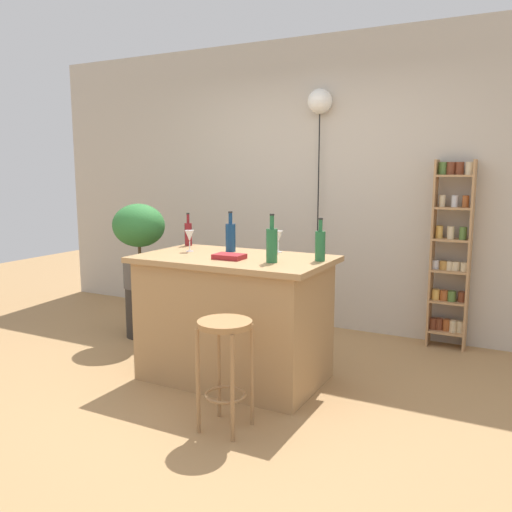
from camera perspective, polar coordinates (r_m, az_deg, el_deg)
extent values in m
plane|color=#A37A4C|center=(3.88, -4.56, -14.29)|extent=(12.00, 12.00, 0.00)
cube|color=#BCB2A3|center=(5.32, 6.58, 7.54)|extent=(6.40, 0.10, 2.80)
cube|color=#A87F51|center=(3.97, -2.32, -6.93)|extent=(1.28, 0.76, 0.88)
cube|color=#A87F51|center=(3.87, -2.37, -0.34)|extent=(1.39, 0.82, 0.04)
cylinder|color=#997047|center=(3.23, -6.23, -13.18)|extent=(0.02, 0.02, 0.64)
cylinder|color=#997047|center=(3.11, -2.54, -14.00)|extent=(0.02, 0.02, 0.64)
cylinder|color=#997047|center=(3.41, -4.00, -11.90)|extent=(0.02, 0.02, 0.64)
cylinder|color=#997047|center=(3.30, -0.46, -12.60)|extent=(0.02, 0.02, 0.64)
torus|color=#997047|center=(3.30, -3.29, -14.56)|extent=(0.25, 0.25, 0.02)
cylinder|color=#9E7042|center=(3.15, -3.36, -7.23)|extent=(0.32, 0.32, 0.03)
cube|color=tan|center=(4.92, 18.31, 0.18)|extent=(0.02, 0.18, 1.63)
cube|color=tan|center=(4.88, 21.85, -0.08)|extent=(0.02, 0.18, 1.63)
cube|color=tan|center=(5.04, 19.65, -7.61)|extent=(0.29, 0.18, 0.02)
cylinder|color=brown|center=(5.03, 18.37, -6.85)|extent=(0.06, 0.06, 0.10)
cylinder|color=brown|center=(5.03, 18.97, -6.88)|extent=(0.06, 0.06, 0.10)
cylinder|color=#994C23|center=(5.02, 19.68, -6.95)|extent=(0.06, 0.06, 0.10)
cylinder|color=beige|center=(5.01, 20.32, -7.04)|extent=(0.06, 0.06, 0.10)
cylinder|color=beige|center=(5.01, 21.02, -7.07)|extent=(0.06, 0.06, 0.10)
cube|color=tan|center=(4.97, 19.82, -4.60)|extent=(0.29, 0.18, 0.02)
cylinder|color=gold|center=(4.97, 18.64, -3.91)|extent=(0.07, 0.07, 0.09)
cylinder|color=#994C23|center=(4.96, 19.45, -3.98)|extent=(0.07, 0.07, 0.09)
cylinder|color=#4C7033|center=(4.95, 20.19, -4.04)|extent=(0.07, 0.07, 0.09)
cylinder|color=brown|center=(4.95, 21.14, -4.08)|extent=(0.07, 0.07, 0.09)
cube|color=tan|center=(4.92, 19.99, -1.52)|extent=(0.29, 0.18, 0.02)
cylinder|color=silver|center=(4.93, 18.63, -0.86)|extent=(0.07, 0.07, 0.08)
cylinder|color=#AD7A38|center=(4.91, 19.42, -0.94)|extent=(0.07, 0.07, 0.08)
cylinder|color=beige|center=(4.91, 19.97, -0.96)|extent=(0.07, 0.07, 0.08)
cylinder|color=beige|center=(4.91, 20.58, -1.00)|extent=(0.07, 0.07, 0.08)
cylinder|color=beige|center=(4.89, 21.41, -1.09)|extent=(0.07, 0.07, 0.08)
cube|color=tan|center=(4.88, 20.16, 1.63)|extent=(0.29, 0.18, 0.02)
cylinder|color=gold|center=(4.89, 18.98, 2.45)|extent=(0.06, 0.06, 0.11)
cylinder|color=beige|center=(4.86, 20.08, 2.36)|extent=(0.06, 0.06, 0.11)
cylinder|color=#4C7033|center=(4.85, 21.25, 2.28)|extent=(0.06, 0.06, 0.11)
cube|color=tan|center=(4.85, 20.34, 4.82)|extent=(0.29, 0.18, 0.02)
cylinder|color=beige|center=(4.86, 19.27, 5.58)|extent=(0.05, 0.05, 0.10)
cylinder|color=silver|center=(4.84, 20.46, 5.51)|extent=(0.05, 0.05, 0.10)
cylinder|color=#994C23|center=(4.84, 21.50, 5.44)|extent=(0.05, 0.05, 0.10)
cube|color=tan|center=(4.84, 20.52, 8.03)|extent=(0.29, 0.18, 0.02)
cylinder|color=#4C7033|center=(4.86, 19.33, 8.83)|extent=(0.07, 0.07, 0.11)
cylinder|color=brown|center=(4.84, 20.10, 8.79)|extent=(0.07, 0.07, 0.11)
cylinder|color=brown|center=(4.85, 20.92, 8.74)|extent=(0.07, 0.07, 0.11)
cylinder|color=beige|center=(4.83, 21.89, 8.69)|extent=(0.07, 0.07, 0.11)
cylinder|color=#2D2823|center=(5.13, -12.12, -5.83)|extent=(0.29, 0.29, 0.47)
cylinder|color=#514C47|center=(5.05, -12.25, -1.91)|extent=(0.31, 0.31, 0.24)
cylinder|color=brown|center=(5.02, -12.33, 0.34)|extent=(0.03, 0.03, 0.16)
ellipsoid|color=#2D7033|center=(4.99, -12.43, 3.22)|extent=(0.49, 0.44, 0.40)
cylinder|color=#236638|center=(3.60, 1.70, 1.11)|extent=(0.08, 0.08, 0.23)
cylinder|color=#236638|center=(3.58, 1.71, 3.64)|extent=(0.03, 0.03, 0.09)
cylinder|color=black|center=(3.58, 1.72, 4.44)|extent=(0.03, 0.03, 0.01)
cylinder|color=navy|center=(4.09, -2.74, 1.96)|extent=(0.08, 0.08, 0.21)
cylinder|color=navy|center=(4.08, -2.75, 4.03)|extent=(0.03, 0.03, 0.08)
cylinder|color=black|center=(4.08, -2.76, 4.70)|extent=(0.03, 0.03, 0.01)
cylinder|color=#236638|center=(3.69, 6.87, 1.05)|extent=(0.07, 0.07, 0.21)
cylinder|color=#236638|center=(3.67, 6.91, 3.26)|extent=(0.03, 0.03, 0.08)
cylinder|color=black|center=(3.67, 6.92, 3.97)|extent=(0.03, 0.03, 0.01)
cylinder|color=maroon|center=(4.46, -7.25, 2.31)|extent=(0.06, 0.06, 0.19)
cylinder|color=maroon|center=(4.45, -7.28, 3.97)|extent=(0.02, 0.02, 0.07)
cylinder|color=black|center=(4.44, -7.29, 4.52)|extent=(0.03, 0.03, 0.01)
cylinder|color=silver|center=(4.14, -7.08, 0.52)|extent=(0.06, 0.06, 0.00)
cylinder|color=silver|center=(4.14, -7.10, 1.06)|extent=(0.01, 0.01, 0.08)
cone|color=silver|center=(4.12, -7.12, 2.16)|extent=(0.07, 0.07, 0.08)
cylinder|color=silver|center=(4.07, 2.39, 0.44)|extent=(0.06, 0.06, 0.00)
cylinder|color=silver|center=(4.07, 2.39, 0.99)|extent=(0.01, 0.01, 0.08)
cone|color=silver|center=(4.06, 2.40, 2.11)|extent=(0.07, 0.07, 0.08)
cube|color=maroon|center=(3.76, -2.87, -0.05)|extent=(0.21, 0.16, 0.03)
cylinder|color=black|center=(5.21, 6.62, 4.10)|extent=(0.01, 0.01, 2.18)
sphere|color=white|center=(5.23, 6.85, 16.08)|extent=(0.23, 0.23, 0.23)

